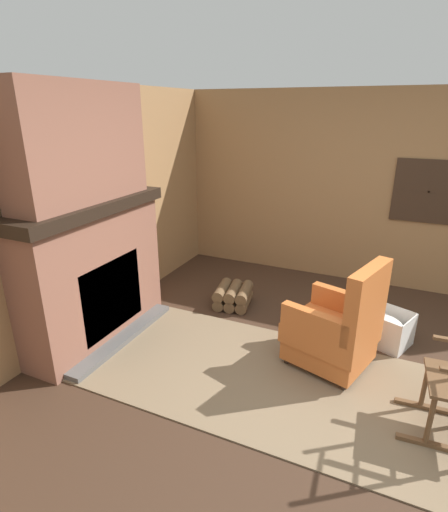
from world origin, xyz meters
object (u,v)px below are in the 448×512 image
(firewood_stack, at_px, (233,296))
(storage_case, at_px, (101,188))
(oil_lamp_vase, at_px, (63,193))
(armchair, at_px, (336,330))
(laundry_basket, at_px, (383,326))

(firewood_stack, height_order, storage_case, storage_case)
(oil_lamp_vase, bearing_deg, armchair, 15.76)
(armchair, distance_m, laundry_basket, 0.74)
(oil_lamp_vase, distance_m, storage_case, 0.48)
(oil_lamp_vase, bearing_deg, firewood_stack, 53.06)
(laundry_basket, bearing_deg, storage_case, -163.67)
(firewood_stack, bearing_deg, laundry_basket, -3.54)
(laundry_basket, height_order, storage_case, storage_case)
(armchair, distance_m, firewood_stack, 1.49)
(laundry_basket, relative_size, oil_lamp_vase, 1.93)
(armchair, bearing_deg, laundry_basket, -104.41)
(oil_lamp_vase, relative_size, storage_case, 1.17)
(armchair, xyz_separation_m, firewood_stack, (-1.28, 0.71, -0.24))
(laundry_basket, distance_m, storage_case, 3.07)
(storage_case, bearing_deg, armchair, 4.33)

